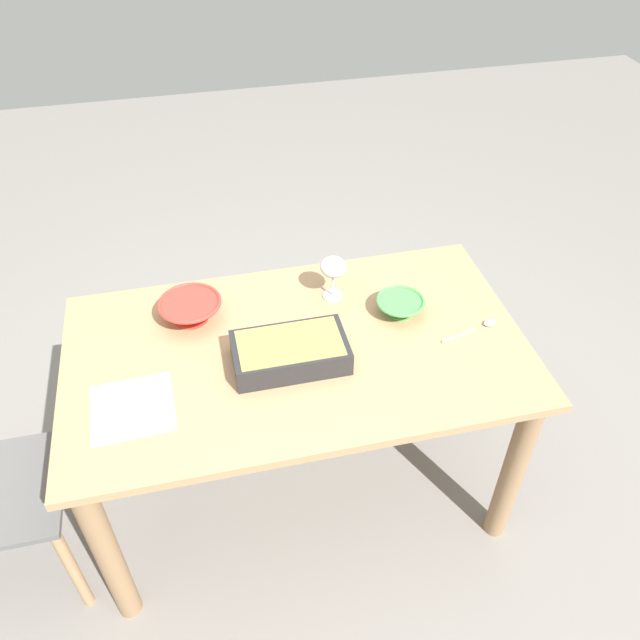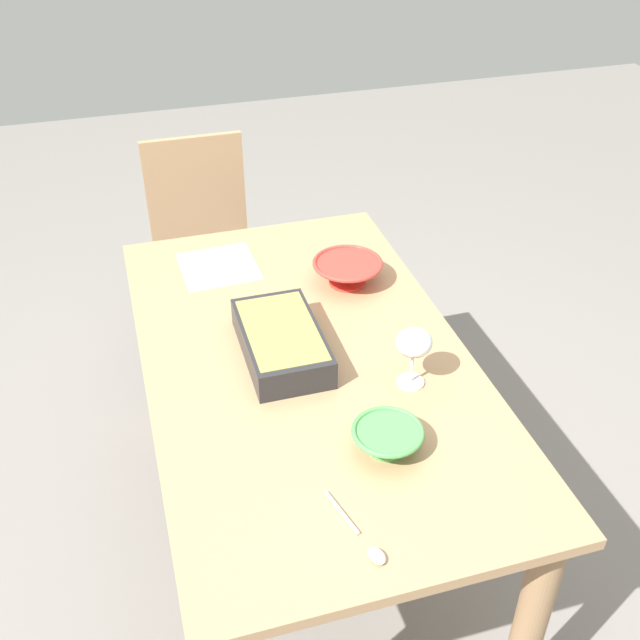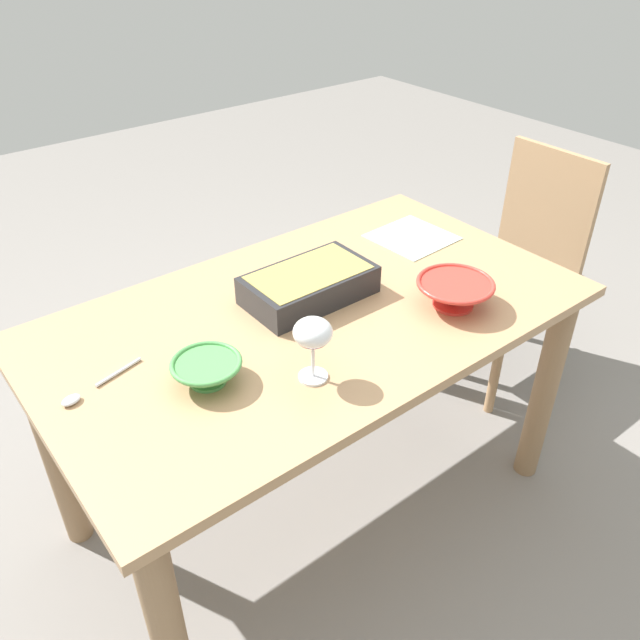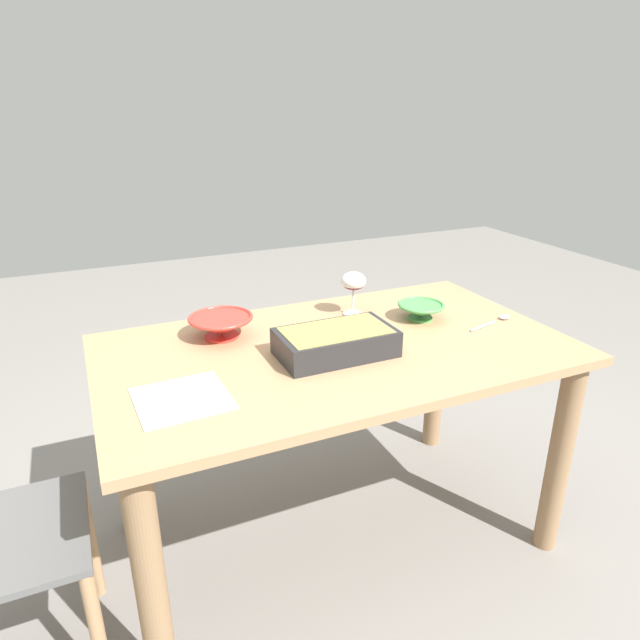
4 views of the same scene
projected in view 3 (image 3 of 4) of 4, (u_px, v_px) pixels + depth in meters
name	position (u px, v px, depth m)	size (l,w,h in m)	color
ground_plane	(314.00, 499.00, 2.12)	(8.00, 8.00, 0.00)	gray
dining_table	(313.00, 351.00, 1.78)	(1.44, 0.83, 0.74)	tan
chair	(519.00, 259.00, 2.48)	(0.46, 0.40, 0.89)	#595959
wine_glass	(313.00, 335.00, 1.40)	(0.09, 0.09, 0.16)	white
casserole_dish	(309.00, 283.00, 1.73)	(0.35, 0.20, 0.08)	#262628
mixing_bowl	(454.00, 292.00, 1.70)	(0.21, 0.21, 0.07)	red
small_bowl	(207.00, 370.00, 1.44)	(0.16, 0.16, 0.06)	#4C994C
serving_spoon	(86.00, 391.00, 1.42)	(0.21, 0.07, 0.01)	silver
napkin	(412.00, 237.00, 2.05)	(0.23, 0.23, 0.00)	#B2CCB7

